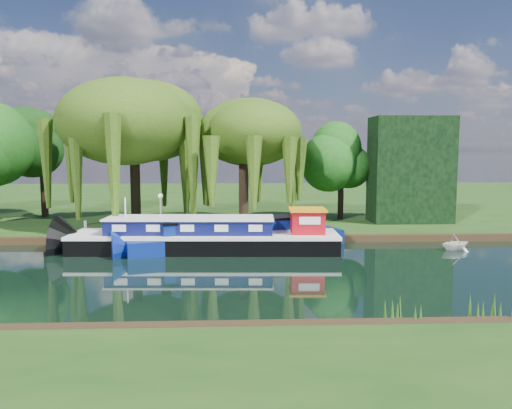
{
  "coord_description": "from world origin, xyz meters",
  "views": [
    {
      "loc": [
        5.53,
        -23.56,
        5.91
      ],
      "look_at": [
        6.78,
        5.09,
        2.8
      ],
      "focal_mm": 35.0,
      "sensor_mm": 36.0,
      "label": 1
    }
  ],
  "objects": [
    {
      "name": "ground",
      "position": [
        0.0,
        0.0,
        0.0
      ],
      "size": [
        120.0,
        120.0,
        0.0
      ],
      "primitive_type": "plane",
      "color": "black"
    },
    {
      "name": "far_bank",
      "position": [
        0.0,
        34.0,
        0.23
      ],
      "size": [
        120.0,
        52.0,
        0.45
      ],
      "primitive_type": "cube",
      "color": "#14360E",
      "rests_on": "ground"
    },
    {
      "name": "dutch_barge",
      "position": [
        3.92,
        5.59,
        0.82
      ],
      "size": [
        15.77,
        4.23,
        3.3
      ],
      "rotation": [
        0.0,
        0.0,
        -0.05
      ],
      "color": "black",
      "rests_on": "ground"
    },
    {
      "name": "narrowboat",
      "position": [
        5.78,
        6.41,
        0.7
      ],
      "size": [
        13.44,
        6.11,
        1.95
      ],
      "rotation": [
        0.0,
        0.0,
        0.3
      ],
      "color": "navy",
      "rests_on": "ground"
    },
    {
      "name": "white_cruiser",
      "position": [
        18.74,
        5.23,
        0.0
      ],
      "size": [
        2.47,
        2.31,
        1.06
      ],
      "primitive_type": "imported",
      "rotation": [
        0.0,
        0.0,
        1.91
      ],
      "color": "silver",
      "rests_on": "ground"
    },
    {
      "name": "willow_left",
      "position": [
        -1.55,
        12.43,
        7.71
      ],
      "size": [
        8.34,
        8.34,
        9.99
      ],
      "color": "black",
      "rests_on": "far_bank"
    },
    {
      "name": "willow_right",
      "position": [
        6.21,
        12.35,
        6.56
      ],
      "size": [
        6.88,
        6.88,
        8.38
      ],
      "color": "black",
      "rests_on": "far_bank"
    },
    {
      "name": "tree_far_mid",
      "position": [
        -10.2,
        18.3,
        6.11
      ],
      "size": [
        5.01,
        5.01,
        8.2
      ],
      "color": "black",
      "rests_on": "far_bank"
    },
    {
      "name": "tree_far_right",
      "position": [
        14.03,
        15.75,
        5.02
      ],
      "size": [
        4.05,
        4.05,
        6.63
      ],
      "color": "black",
      "rests_on": "far_bank"
    },
    {
      "name": "conifer_hedge",
      "position": [
        19.0,
        14.0,
        4.45
      ],
      "size": [
        6.0,
        3.0,
        8.0
      ],
      "primitive_type": "cube",
      "color": "black",
      "rests_on": "far_bank"
    },
    {
      "name": "lamppost",
      "position": [
        0.5,
        10.5,
        2.42
      ],
      "size": [
        0.36,
        0.36,
        2.56
      ],
      "color": "silver",
      "rests_on": "far_bank"
    },
    {
      "name": "mooring_posts",
      "position": [
        -0.5,
        8.4,
        0.95
      ],
      "size": [
        19.16,
        0.16,
        1.0
      ],
      "color": "silver",
      "rests_on": "far_bank"
    },
    {
      "name": "reeds_near",
      "position": [
        6.87,
        -7.57,
        0.55
      ],
      "size": [
        33.7,
        1.5,
        1.1
      ],
      "color": "#1D4A13",
      "rests_on": "ground"
    }
  ]
}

